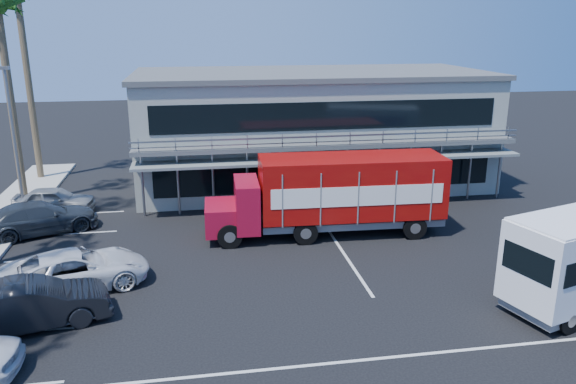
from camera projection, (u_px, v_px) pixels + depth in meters
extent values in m
plane|color=black|center=(313.00, 279.00, 23.38)|extent=(120.00, 120.00, 0.00)
cube|color=gray|center=(311.00, 130.00, 37.00)|extent=(22.00, 10.00, 7.00)
cube|color=#515454|center=(311.00, 73.00, 35.95)|extent=(22.40, 10.40, 0.30)
cube|color=#515454|center=(331.00, 146.00, 31.69)|extent=(22.00, 1.20, 0.25)
cube|color=gray|center=(333.00, 139.00, 31.02)|extent=(22.00, 0.08, 0.90)
cube|color=slate|center=(332.00, 159.00, 31.61)|extent=(22.00, 1.80, 0.15)
cube|color=black|center=(328.00, 177.00, 32.81)|extent=(20.00, 0.06, 1.60)
cube|color=black|center=(329.00, 116.00, 31.77)|extent=(20.00, 0.06, 1.60)
cylinder|color=brown|center=(12.00, 110.00, 31.72)|extent=(0.44, 0.44, 11.00)
cylinder|color=brown|center=(30.00, 91.00, 36.71)|extent=(0.44, 0.44, 12.00)
cylinder|color=gray|center=(15.00, 143.00, 30.35)|extent=(0.14, 0.14, 8.00)
cube|color=gray|center=(4.00, 68.00, 29.19)|extent=(0.50, 0.25, 0.18)
cube|color=maroon|center=(222.00, 217.00, 27.44)|extent=(1.68, 2.61, 1.36)
cube|color=maroon|center=(247.00, 204.00, 27.42)|extent=(1.24, 2.87, 2.38)
cube|color=black|center=(247.00, 191.00, 27.22)|extent=(0.14, 2.41, 0.79)
cube|color=#970E09|center=(351.00, 186.00, 27.85)|extent=(9.16, 3.16, 2.95)
cube|color=slate|center=(350.00, 219.00, 28.36)|extent=(9.15, 2.74, 0.34)
cube|color=white|center=(358.00, 196.00, 26.53)|extent=(8.34, 0.33, 0.96)
cube|color=white|center=(345.00, 180.00, 29.24)|extent=(8.34, 0.33, 0.96)
cylinder|color=black|center=(230.00, 236.00, 26.46)|extent=(1.19, 0.32, 1.18)
cylinder|color=black|center=(228.00, 219.00, 28.82)|extent=(1.19, 0.32, 1.18)
cylinder|color=black|center=(306.00, 233.00, 26.91)|extent=(1.19, 0.32, 1.18)
cylinder|color=black|center=(298.00, 216.00, 29.28)|extent=(1.19, 0.32, 1.18)
cylinder|color=black|center=(415.00, 228.00, 27.59)|extent=(1.19, 0.32, 1.18)
cylinder|color=black|center=(399.00, 212.00, 29.95)|extent=(1.19, 0.32, 1.18)
cube|color=black|center=(528.00, 263.00, 19.17)|extent=(0.67, 2.01, 1.01)
cylinder|color=black|center=(569.00, 320.00, 19.20)|extent=(1.06, 0.57, 1.02)
cylinder|color=black|center=(517.00, 293.00, 21.12)|extent=(1.06, 0.57, 1.02)
imported|color=black|center=(32.00, 305.00, 19.49)|extent=(5.51, 3.17, 1.72)
imported|color=silver|center=(76.00, 270.00, 22.39)|extent=(6.22, 4.22, 1.58)
imported|color=#282E35|center=(40.00, 218.00, 28.33)|extent=(6.05, 4.27, 1.63)
imported|color=gray|center=(54.00, 200.00, 31.37)|extent=(4.46, 1.99, 1.49)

